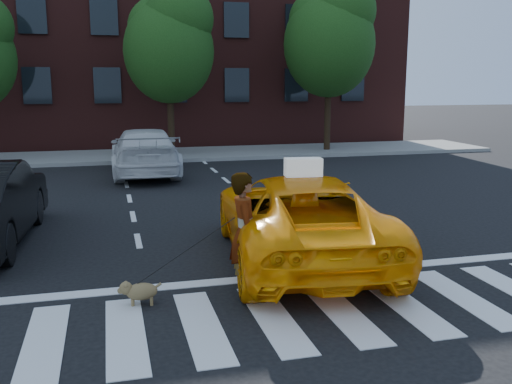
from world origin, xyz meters
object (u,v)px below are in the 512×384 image
taxi (299,217)px  dog (138,291)px  tree_right (330,33)px  tree_mid (170,40)px  white_suv (145,152)px  woman (245,233)px

taxi → dog: (-2.99, -1.54, -0.57)m
dog → tree_right: bearing=63.5°
tree_mid → white_suv: (-1.41, -4.10, -4.05)m
tree_right → woman: tree_right is taller
tree_mid → dog: (-2.31, -16.04, -4.64)m
tree_mid → taxi: tree_mid is taller
woman → tree_right: bearing=-21.6°
tree_mid → tree_right: (7.00, -0.00, 0.41)m
tree_mid → tree_right: bearing=-0.0°
taxi → woman: size_ratio=3.00×
tree_right → white_suv: (-8.41, -4.10, -4.46)m
woman → tree_mid: bearing=1.8°
tree_mid → tree_right: size_ratio=0.92×
taxi → woman: (-1.35, -1.40, 0.16)m
tree_mid → taxi: 15.07m
tree_mid → taxi: size_ratio=1.26×
tree_mid → woman: bearing=-92.4°
tree_right → white_suv: bearing=-154.0°
taxi → dog: size_ratio=8.79×
tree_mid → white_suv: size_ratio=1.28×
woman → white_suv: bearing=7.8°
white_suv → dog: size_ratio=8.63×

